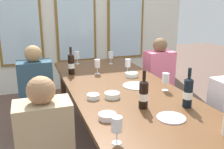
% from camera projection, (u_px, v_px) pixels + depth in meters
% --- Properties ---
extents(back_wall_with_windows, '(4.24, 0.10, 2.90)m').
position_uv_depth(back_wall_with_windows, '(75.00, 9.00, 4.47)').
color(back_wall_with_windows, silver).
rests_on(back_wall_with_windows, ground).
extents(dining_table, '(1.04, 2.60, 0.74)m').
position_uv_depth(dining_table, '(121.00, 92.00, 2.59)').
color(dining_table, '#57351D').
rests_on(dining_table, ground).
extents(white_plate_0, '(0.26, 0.26, 0.01)m').
position_uv_depth(white_plate_0, '(136.00, 86.00, 2.59)').
color(white_plate_0, white).
rests_on(white_plate_0, dining_table).
extents(white_plate_1, '(0.21, 0.21, 0.01)m').
position_uv_depth(white_plate_1, '(171.00, 118.00, 1.87)').
color(white_plate_1, white).
rests_on(white_plate_1, dining_table).
extents(wine_bottle_0, '(0.08, 0.08, 0.31)m').
position_uv_depth(wine_bottle_0, '(144.00, 94.00, 2.03)').
color(wine_bottle_0, black).
rests_on(wine_bottle_0, dining_table).
extents(wine_bottle_1, '(0.08, 0.08, 0.33)m').
position_uv_depth(wine_bottle_1, '(188.00, 92.00, 2.05)').
color(wine_bottle_1, black).
rests_on(wine_bottle_1, dining_table).
extents(wine_bottle_2, '(0.08, 0.08, 0.33)m').
position_uv_depth(wine_bottle_2, '(71.00, 64.00, 2.99)').
color(wine_bottle_2, black).
rests_on(wine_bottle_2, dining_table).
extents(tasting_bowl_0, '(0.15, 0.15, 0.05)m').
position_uv_depth(tasting_bowl_0, '(131.00, 75.00, 2.91)').
color(tasting_bowl_0, white).
rests_on(tasting_bowl_0, dining_table).
extents(tasting_bowl_1, '(0.11, 0.11, 0.04)m').
position_uv_depth(tasting_bowl_1, '(93.00, 97.00, 2.25)').
color(tasting_bowl_1, white).
rests_on(tasting_bowl_1, dining_table).
extents(tasting_bowl_2, '(0.14, 0.14, 0.05)m').
position_uv_depth(tasting_bowl_2, '(112.00, 95.00, 2.27)').
color(tasting_bowl_2, white).
rests_on(tasting_bowl_2, dining_table).
extents(tasting_bowl_3, '(0.13, 0.13, 0.04)m').
position_uv_depth(tasting_bowl_3, '(107.00, 116.00, 1.86)').
color(tasting_bowl_3, white).
rests_on(tasting_bowl_3, dining_table).
extents(wine_glass_0, '(0.07, 0.07, 0.17)m').
position_uv_depth(wine_glass_0, '(117.00, 126.00, 1.51)').
color(wine_glass_0, white).
rests_on(wine_glass_0, dining_table).
extents(wine_glass_1, '(0.07, 0.07, 0.17)m').
position_uv_depth(wine_glass_1, '(166.00, 78.00, 2.43)').
color(wine_glass_1, white).
rests_on(wine_glass_1, dining_table).
extents(wine_glass_2, '(0.07, 0.07, 0.17)m').
position_uv_depth(wine_glass_2, '(77.00, 56.00, 3.48)').
color(wine_glass_2, white).
rests_on(wine_glass_2, dining_table).
extents(wine_glass_3, '(0.07, 0.07, 0.17)m').
position_uv_depth(wine_glass_3, '(128.00, 64.00, 3.03)').
color(wine_glass_3, white).
rests_on(wine_glass_3, dining_table).
extents(wine_glass_4, '(0.07, 0.07, 0.17)m').
position_uv_depth(wine_glass_4, '(97.00, 64.00, 3.01)').
color(wine_glass_4, white).
rests_on(wine_glass_4, dining_table).
extents(wine_glass_5, '(0.07, 0.07, 0.17)m').
position_uv_depth(wine_glass_5, '(111.00, 56.00, 3.49)').
color(wine_glass_5, white).
rests_on(wine_glass_5, dining_table).
extents(seated_person_0, '(0.38, 0.24, 1.11)m').
position_uv_depth(seated_person_0, '(37.00, 95.00, 2.95)').
color(seated_person_0, '#353832').
rests_on(seated_person_0, ground).
extents(seated_person_1, '(0.38, 0.24, 1.11)m').
position_uv_depth(seated_person_1, '(158.00, 80.00, 3.51)').
color(seated_person_1, '#25283B').
rests_on(seated_person_1, ground).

